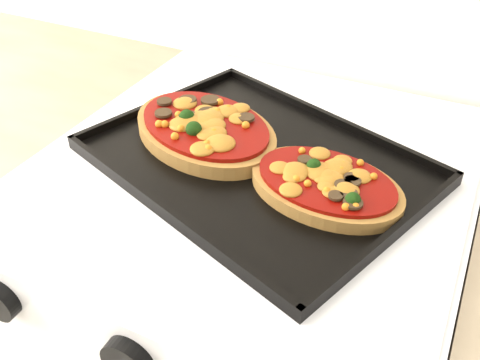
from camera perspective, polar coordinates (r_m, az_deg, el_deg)
The scene contains 5 objects.
stove at distance 1.09m, azimuth 1.45°, elevation -17.62°, with size 0.60×0.60×0.91m, color white.
control_panel at distance 0.62m, azimuth -10.94°, elevation -16.95°, with size 0.60×0.02×0.09m, color white.
baking_tray at distance 0.74m, azimuth 1.70°, elevation 2.19°, with size 0.44×0.33×0.02m, color black.
pizza_left at distance 0.79m, azimuth -3.76°, elevation 5.60°, with size 0.24×0.17×0.04m, color olive, non-canonical shape.
pizza_right at distance 0.69m, azimuth 9.14°, elevation -0.33°, with size 0.20×0.14×0.03m, color olive, non-canonical shape.
Camera 1 is at (0.25, 1.12, 1.35)m, focal length 40.00 mm.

